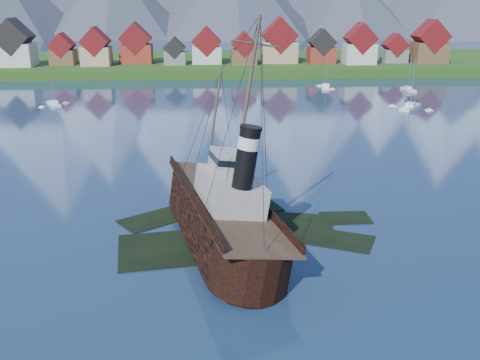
{
  "coord_description": "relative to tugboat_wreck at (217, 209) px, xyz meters",
  "views": [
    {
      "loc": [
        -1.95,
        -55.94,
        25.82
      ],
      "look_at": [
        1.8,
        6.0,
        5.0
      ],
      "focal_mm": 40.0,
      "sensor_mm": 36.0,
      "label": 1
    }
  ],
  "objects": [
    {
      "name": "sailboat_f",
      "position": [
        59.93,
        101.68,
        -3.03
      ],
      "size": [
        2.33,
        7.85,
        10.93
      ],
      "rotation": [
        0.0,
        0.0,
        0.05
      ],
      "color": "white",
      "rests_on": "ground"
    },
    {
      "name": "tugboat_wreck",
      "position": [
        0.0,
        0.0,
        0.0
      ],
      "size": [
        7.69,
        33.15,
        26.27
      ],
      "rotation": [
        0.0,
        0.16,
        0.22
      ],
      "color": "black",
      "rests_on": "ground"
    },
    {
      "name": "seawall",
      "position": [
        1.1,
        131.02,
        -3.29
      ],
      "size": [
        600.0,
        2.5,
        2.0
      ],
      "primitive_type": "cube",
      "color": "#3F3D38",
      "rests_on": "ground"
    },
    {
      "name": "shore_bank",
      "position": [
        1.1,
        169.02,
        -3.29
      ],
      "size": [
        600.0,
        80.0,
        3.2
      ],
      "primitive_type": "cube",
      "color": "#1F4814",
      "rests_on": "ground"
    },
    {
      "name": "shoal",
      "position": [
        2.88,
        1.17,
        -3.63
      ],
      "size": [
        31.71,
        21.24,
        1.14
      ],
      "color": "black",
      "rests_on": "ground"
    },
    {
      "name": "town",
      "position": [
        -32.02,
        151.21,
        5.7
      ],
      "size": [
        250.96,
        16.69,
        17.3
      ],
      "color": "maroon",
      "rests_on": "ground"
    },
    {
      "name": "ground",
      "position": [
        1.1,
        -0.98,
        -3.29
      ],
      "size": [
        1400.0,
        1400.0,
        0.0
      ],
      "primitive_type": "plane",
      "color": "#1B314C",
      "rests_on": "ground"
    },
    {
      "name": "sailboat_e",
      "position": [
        36.09,
        108.71,
        -3.05
      ],
      "size": [
        4.38,
        9.8,
        11.03
      ],
      "rotation": [
        0.0,
        0.0,
        -0.22
      ],
      "color": "white",
      "rests_on": "ground"
    },
    {
      "name": "sailboat_d",
      "position": [
        50.12,
        73.61,
        -2.98
      ],
      "size": [
        7.85,
        9.18,
        13.26
      ],
      "rotation": [
        0.0,
        0.0,
        -0.66
      ],
      "color": "white",
      "rests_on": "ground"
    },
    {
      "name": "sailboat_c",
      "position": [
        -40.94,
        83.8,
        -3.05
      ],
      "size": [
        5.53,
        8.12,
        10.44
      ],
      "rotation": [
        0.0,
        0.0,
        0.48
      ],
      "color": "white",
      "rests_on": "ground"
    }
  ]
}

